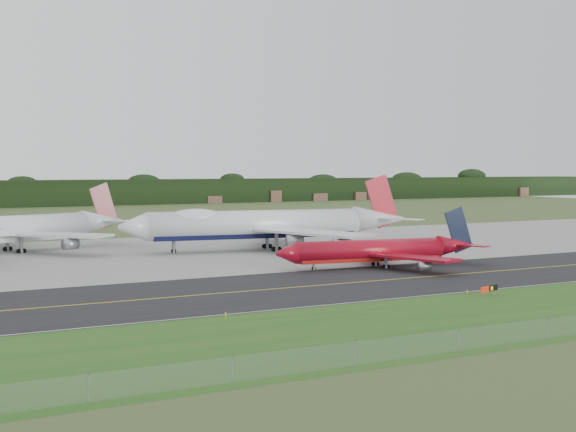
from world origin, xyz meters
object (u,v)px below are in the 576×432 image
at_px(jet_ba_747, 266,225).
at_px(jet_star_tail, 13,230).
at_px(taxiway_sign, 489,289).
at_px(jet_red_737, 380,251).

distance_m(jet_ba_747, jet_star_tail, 53.20).
relative_size(jet_ba_747, taxiway_sign, 15.76).
height_order(jet_ba_747, jet_red_737, jet_ba_747).
height_order(jet_red_737, taxiway_sign, jet_red_737).
xyz_separation_m(jet_red_737, taxiway_sign, (-5.31, -34.01, -1.93)).
xyz_separation_m(jet_ba_747, jet_red_737, (5.00, -35.95, -2.62)).
distance_m(jet_star_tail, taxiway_sign, 103.41).
bearing_deg(jet_red_737, jet_star_tail, 133.17).
height_order(jet_ba_747, jet_star_tail, jet_ba_747).
xyz_separation_m(jet_red_737, jet_star_tail, (-53.74, 57.28, 1.86)).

